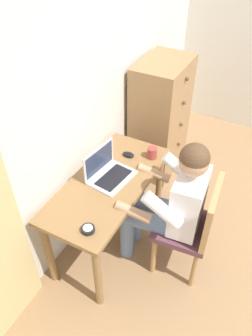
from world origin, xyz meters
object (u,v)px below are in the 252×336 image
at_px(chair, 193,224).
at_px(computer_mouse, 128,155).
at_px(desk, 109,193).
at_px(dresser, 160,119).
at_px(desk_clock, 88,229).
at_px(coffee_mug, 152,153).
at_px(laptop, 108,172).
at_px(person_seated, 171,200).

height_order(chair, computer_mouse, chair).
bearing_deg(chair, desk, 97.24).
relative_size(dresser, chair, 1.36).
distance_m(chair, desk_clock, 0.81).
distance_m(desk, desk_clock, 0.50).
height_order(desk_clock, coffee_mug, coffee_mug).
distance_m(laptop, desk_clock, 0.53).
distance_m(person_seated, computer_mouse, 0.57).
relative_size(laptop, computer_mouse, 3.69).
bearing_deg(computer_mouse, desk, -177.92).
relative_size(desk, dresser, 0.98).
distance_m(desk, computer_mouse, 0.37).
distance_m(desk, person_seated, 0.50).
bearing_deg(computer_mouse, desk_clock, -170.21).
height_order(laptop, coffee_mug, laptop).
bearing_deg(laptop, desk, -150.08).
height_order(person_seated, computer_mouse, person_seated).
relative_size(person_seated, desk_clock, 13.38).
bearing_deg(chair, desk_clock, 135.05).
height_order(chair, coffee_mug, chair).
height_order(desk, computer_mouse, computer_mouse).
relative_size(desk, coffee_mug, 9.84).
distance_m(laptop, computer_mouse, 0.30).
relative_size(dresser, desk_clock, 13.42).
bearing_deg(laptop, computer_mouse, -3.91).
bearing_deg(dresser, computer_mouse, -175.88).
bearing_deg(coffee_mug, chair, -124.32).
relative_size(desk, chair, 1.33).
xyz_separation_m(computer_mouse, coffee_mug, (0.08, -0.18, 0.03)).
xyz_separation_m(desk, dresser, (1.16, 0.07, 0.01)).
bearing_deg(dresser, laptop, -178.03).
bearing_deg(computer_mouse, laptop, 176.77).
distance_m(desk, laptop, 0.18).
bearing_deg(coffee_mug, dresser, 17.89).
bearing_deg(chair, laptop, 92.87).
xyz_separation_m(dresser, computer_mouse, (-0.81, -0.06, 0.12)).
xyz_separation_m(laptop, computer_mouse, (0.30, -0.02, -0.04)).
distance_m(desk, coffee_mug, 0.49).
bearing_deg(coffee_mug, laptop, 152.04).
height_order(desk, desk_clock, desk_clock).
bearing_deg(desk_clock, desk, 14.71).
bearing_deg(desk_clock, coffee_mug, -3.14).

